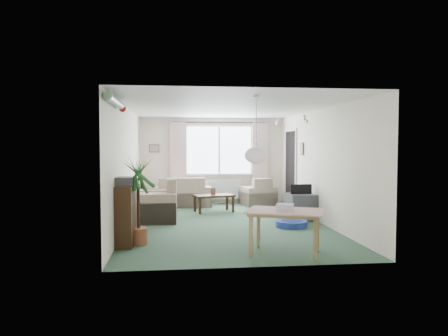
{
  "coord_description": "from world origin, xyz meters",
  "views": [
    {
      "loc": [
        -1.07,
        -8.95,
        1.64
      ],
      "look_at": [
        0.0,
        0.3,
        1.15
      ],
      "focal_mm": 35.0,
      "sensor_mm": 36.0,
      "label": 1
    }
  ],
  "objects": [
    {
      "name": "doorway",
      "position": [
        1.99,
        2.2,
        1.0
      ],
      "size": [
        0.03,
        0.95,
        2.0
      ],
      "primitive_type": "cube",
      "color": "black"
    },
    {
      "name": "radiator",
      "position": [
        0.2,
        3.19,
        0.4
      ],
      "size": [
        1.2,
        0.1,
        0.55
      ],
      "primitive_type": "cube",
      "color": "white"
    },
    {
      "name": "bauble_cluster_a",
      "position": [
        1.3,
        0.9,
        2.22
      ],
      "size": [
        0.2,
        0.2,
        0.2
      ],
      "primitive_type": "sphere",
      "color": "silver"
    },
    {
      "name": "gift_box",
      "position": [
        0.58,
        -2.62,
        0.7
      ],
      "size": [
        0.3,
        0.26,
        0.12
      ],
      "primitive_type": "cube",
      "rotation": [
        0.0,
        0.0,
        -0.39
      ],
      "color": "white",
      "rests_on": "dining_table"
    },
    {
      "name": "bauble_cluster_b",
      "position": [
        1.6,
        -0.3,
        2.22
      ],
      "size": [
        0.2,
        0.2,
        0.2
      ],
      "primitive_type": "sphere",
      "color": "silver"
    },
    {
      "name": "bookshelf",
      "position": [
        -1.84,
        -1.68,
        0.49
      ],
      "size": [
        0.32,
        0.82,
        0.98
      ],
      "primitive_type": "cube",
      "rotation": [
        0.0,
        0.0,
        -0.07
      ],
      "color": "black",
      "rests_on": "ground"
    },
    {
      "name": "coffee_table",
      "position": [
        -0.09,
        1.65,
        0.21
      ],
      "size": [
        1.04,
        0.74,
        0.43
      ],
      "primitive_type": "cube",
      "rotation": [
        0.0,
        0.0,
        0.24
      ],
      "color": "black",
      "rests_on": "ground"
    },
    {
      "name": "wall_picture_right",
      "position": [
        1.98,
        1.2,
        1.55
      ],
      "size": [
        0.03,
        0.24,
        0.3
      ],
      "primitive_type": "cube",
      "color": "brown"
    },
    {
      "name": "photo_frame",
      "position": [
        -0.11,
        1.69,
        0.51
      ],
      "size": [
        0.12,
        0.05,
        0.16
      ],
      "primitive_type": "cube",
      "rotation": [
        0.0,
        0.0,
        -0.27
      ],
      "color": "brown",
      "rests_on": "coffee_table"
    },
    {
      "name": "dining_table",
      "position": [
        0.59,
        -2.6,
        0.32
      ],
      "size": [
        1.21,
        1.02,
        0.64
      ],
      "primitive_type": "cube",
      "rotation": [
        0.0,
        0.0,
        -0.39
      ],
      "color": "#A27F58",
      "rests_on": "ground"
    },
    {
      "name": "wall_picture_back",
      "position": [
        -1.6,
        3.23,
        1.55
      ],
      "size": [
        0.28,
        0.03,
        0.22
      ],
      "primitive_type": "cube",
      "color": "brown"
    },
    {
      "name": "tv_cube",
      "position": [
        1.7,
        0.31,
        0.29
      ],
      "size": [
        0.59,
        0.65,
        0.57
      ],
      "primitive_type": "cube",
      "rotation": [
        0.0,
        0.0,
        0.03
      ],
      "color": "#36363B",
      "rests_on": "ground"
    },
    {
      "name": "pendant_lamp",
      "position": [
        0.2,
        -2.3,
        1.48
      ],
      "size": [
        0.36,
        0.36,
        0.36
      ],
      "primitive_type": "sphere",
      "color": "white"
    },
    {
      "name": "curtain_left",
      "position": [
        -0.95,
        3.13,
        1.27
      ],
      "size": [
        0.45,
        0.08,
        2.0
      ],
      "primitive_type": "cube",
      "color": "beige"
    },
    {
      "name": "tinsel_garland",
      "position": [
        -1.92,
        -2.3,
        2.28
      ],
      "size": [
        1.6,
        1.6,
        0.12
      ],
      "primitive_type": "cylinder",
      "color": "#196626"
    },
    {
      "name": "sofa",
      "position": [
        -0.88,
        2.75,
        0.39
      ],
      "size": [
        1.6,
        0.91,
        0.78
      ],
      "primitive_type": "cube",
      "rotation": [
        0.0,
        0.0,
        3.19
      ],
      "color": "beige",
      "rests_on": "ground"
    },
    {
      "name": "houseplant",
      "position": [
        -1.65,
        -1.69,
        0.73
      ],
      "size": [
        0.82,
        0.82,
        1.45
      ],
      "primitive_type": "cylinder",
      "rotation": [
        0.0,
        0.0,
        -0.41
      ],
      "color": "#21622E",
      "rests_on": "ground"
    },
    {
      "name": "armchair_corner",
      "position": [
        1.21,
        2.73,
        0.37
      ],
      "size": [
        0.98,
        0.94,
        0.75
      ],
      "primitive_type": "cube",
      "rotation": [
        0.0,
        0.0,
        3.34
      ],
      "color": "beige",
      "rests_on": "ground"
    },
    {
      "name": "pet_bed",
      "position": [
        1.27,
        -0.49,
        0.06
      ],
      "size": [
        0.71,
        0.71,
        0.13
      ],
      "primitive_type": "cylinder",
      "rotation": [
        0.0,
        0.0,
        -0.13
      ],
      "color": "navy",
      "rests_on": "ground"
    },
    {
      "name": "armchair_left",
      "position": [
        -1.5,
        0.5,
        0.46
      ],
      "size": [
        0.99,
        1.05,
        0.92
      ],
      "primitive_type": "cube",
      "rotation": [
        0.0,
        0.0,
        -1.59
      ],
      "color": "beige",
      "rests_on": "ground"
    },
    {
      "name": "ground",
      "position": [
        0.0,
        0.0,
        0.0
      ],
      "size": [
        6.5,
        6.5,
        0.0
      ],
      "primitive_type": "plane",
      "color": "#30513B"
    },
    {
      "name": "hifi_box",
      "position": [
        -1.87,
        -1.74,
        1.05
      ],
      "size": [
        0.31,
        0.37,
        0.14
      ],
      "primitive_type": "cube",
      "rotation": [
        0.0,
        0.0,
        0.09
      ],
      "color": "#343539",
      "rests_on": "bookshelf"
    },
    {
      "name": "window",
      "position": [
        0.2,
        3.23,
        1.5
      ],
      "size": [
        1.8,
        0.03,
        1.3
      ],
      "primitive_type": "cube",
      "color": "white"
    },
    {
      "name": "curtain_right",
      "position": [
        1.35,
        3.13,
        1.27
      ],
      "size": [
        0.45,
        0.08,
        2.0
      ],
      "primitive_type": "cube",
      "color": "beige"
    },
    {
      "name": "curtain_rod",
      "position": [
        0.2,
        3.15,
        2.27
      ],
      "size": [
        2.6,
        0.03,
        0.03
      ],
      "primitive_type": "cube",
      "color": "black"
    }
  ]
}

